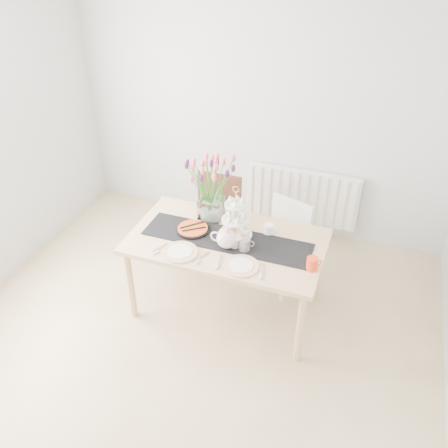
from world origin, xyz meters
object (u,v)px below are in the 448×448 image
(chair_white, at_px, (284,238))
(dining_table, at_px, (227,247))
(mug_orange, at_px, (312,264))
(tulip_vase, at_px, (211,179))
(radiator, at_px, (301,196))
(plate_right, at_px, (241,266))
(cake_stand, at_px, (235,224))
(teapot, at_px, (227,239))
(plate_left, at_px, (180,252))
(chair_brown, at_px, (216,213))
(mug_white, at_px, (235,241))
(tart_tin, at_px, (193,229))
(cream_jug, at_px, (268,229))
(mug_grey, at_px, (244,245))

(chair_white, bearing_deg, dining_table, -104.39)
(mug_orange, bearing_deg, tulip_vase, 124.94)
(radiator, height_order, plate_right, plate_right)
(dining_table, bearing_deg, cake_stand, 57.55)
(teapot, distance_m, plate_left, 0.38)
(radiator, bearing_deg, chair_white, -88.86)
(plate_right, bearing_deg, chair_brown, 120.68)
(tulip_vase, distance_m, mug_white, 0.57)
(tart_tin, bearing_deg, radiator, 64.57)
(radiator, relative_size, chair_brown, 1.34)
(mug_orange, xyz_separation_m, plate_right, (-0.51, -0.15, -0.04))
(radiator, distance_m, cream_jug, 1.25)
(cake_stand, xyz_separation_m, plate_left, (-0.33, -0.37, -0.11))
(tart_tin, bearing_deg, cream_jug, 16.83)
(dining_table, distance_m, teapot, 0.19)
(tulip_vase, distance_m, tart_tin, 0.45)
(cake_stand, relative_size, mug_orange, 4.01)
(cream_jug, bearing_deg, cake_stand, -130.67)
(tulip_vase, distance_m, cream_jug, 0.63)
(teapot, distance_m, mug_white, 0.07)
(dining_table, height_order, mug_white, mug_white)
(mug_white, xyz_separation_m, plate_left, (-0.38, -0.23, -0.05))
(dining_table, relative_size, tart_tin, 5.63)
(teapot, distance_m, cream_jug, 0.40)
(mug_grey, relative_size, plate_right, 0.39)
(dining_table, height_order, plate_left, plate_left)
(tulip_vase, bearing_deg, teapot, -53.05)
(radiator, height_order, cake_stand, cake_stand)
(dining_table, distance_m, cream_jug, 0.38)
(mug_grey, bearing_deg, cream_jug, 40.58)
(cream_jug, height_order, plate_right, cream_jug)
(chair_brown, height_order, tart_tin, chair_brown)
(mug_grey, bearing_deg, mug_white, 140.82)
(tulip_vase, bearing_deg, plate_left, -94.97)
(mug_white, bearing_deg, dining_table, 133.68)
(teapot, relative_size, mug_orange, 2.57)
(plate_right, bearing_deg, tart_tin, 149.43)
(radiator, bearing_deg, mug_grey, -96.47)
(tart_tin, bearing_deg, teapot, -18.91)
(tart_tin, relative_size, plate_left, 0.99)
(tulip_vase, xyz_separation_m, plate_right, (0.46, -0.56, -0.37))
(chair_brown, distance_m, tart_tin, 0.70)
(dining_table, bearing_deg, cream_jug, 34.14)
(plate_left, relative_size, plate_right, 1.04)
(chair_brown, relative_size, plate_right, 3.24)
(tulip_vase, xyz_separation_m, cake_stand, (0.28, -0.19, -0.26))
(plate_right, bearing_deg, mug_white, 119.23)
(chair_brown, bearing_deg, cake_stand, -57.00)
(tart_tin, bearing_deg, chair_white, 38.18)
(chair_white, distance_m, plate_left, 1.10)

